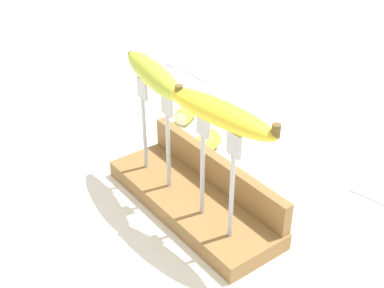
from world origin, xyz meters
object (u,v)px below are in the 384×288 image
Objects in this scene: fork_stand_right at (217,166)px; banana_raised_right at (219,112)px; banana_chunk_far at (205,144)px; fork_stand_left at (155,124)px; fork_fallen_far at (182,68)px; banana_raised_left at (153,74)px; banana_chunk_near at (186,114)px.

banana_raised_right is at bearing -172.28° from fork_stand_right.
banana_chunk_far is at bearing 145.12° from fork_stand_right.
fork_stand_left is 2.55× the size of banana_chunk_far.
banana_raised_left is at bearing -40.81° from fork_fallen_far.
fork_stand_left is at bearing -8.87° from banana_raised_left.
fork_stand_left is 0.28m from banana_chunk_near.
fork_stand_right is at bearing -34.88° from banana_chunk_far.
banana_chunk_near is (-0.17, 0.19, -0.21)m from banana_raised_left.
fork_stand_right reaches higher than fork_stand_left.
banana_raised_right is at bearing -0.01° from banana_raised_left.
banana_raised_left reaches higher than fork_fallen_far.
banana_raised_left is 0.16m from banana_raised_right.
fork_fallen_far is (-0.40, 0.35, -0.22)m from banana_raised_left.
banana_chunk_far is at bearing -29.68° from fork_fallen_far.
fork_fallen_far is 0.28m from banana_chunk_near.
banana_chunk_far is (-0.21, 0.14, -0.21)m from banana_raised_right.
banana_raised_right is 0.43m from banana_chunk_near.
banana_chunk_near is (-0.33, 0.19, -0.21)m from banana_raised_right.
banana_raised_left is at bearing -47.83° from banana_chunk_near.
banana_raised_left is 1.19× the size of fork_fallen_far.
banana_chunk_near is 0.13m from banana_chunk_far.
fork_stand_left is 0.09m from banana_raised_left.
fork_stand_left reaches higher than fork_fallen_far.
banana_chunk_near is at bearing 150.40° from banana_raised_right.
banana_chunk_far is (0.36, -0.20, 0.02)m from fork_fallen_far.
banana_raised_left is 0.25m from banana_chunk_far.
banana_chunk_far is at bearing 107.69° from banana_raised_left.
banana_raised_right reaches higher than fork_stand_left.
banana_raised_left is at bearing 180.00° from fork_stand_right.
fork_stand_left is 0.90× the size of banana_raised_left.
banana_raised_left is 2.83× the size of banana_chunk_far.
banana_raised_left reaches higher than fork_stand_right.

